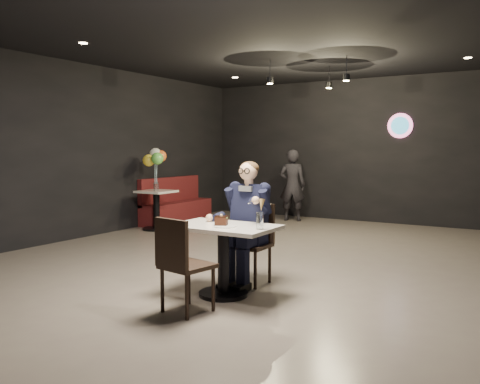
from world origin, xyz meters
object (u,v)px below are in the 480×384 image
Objects in this scene: main_table at (223,260)px; side_table at (157,210)px; chair_far at (250,244)px; passerby at (292,185)px; chair_near at (188,264)px; booth_bench at (177,200)px; seated_man at (250,221)px; sundae_glass at (260,221)px; balloon_vase at (156,187)px.

side_table is at bearing 139.21° from main_table.
chair_far is 0.60× the size of passerby.
chair_near is 0.49× the size of booth_bench.
side_table is (-3.45, 2.42, -0.34)m from seated_man.
sundae_glass is (0.45, -0.58, 0.37)m from chair_far.
chair_near is 5.93m from booth_bench.
chair_far is 1.17m from chair_near.
balloon_vase is (0.30, -1.00, 0.36)m from booth_bench.
chair_far is 4.23m from balloon_vase.
chair_far is at bearing 90.00° from main_table.
chair_far is 5.16m from passerby.
side_table is (-3.90, 3.00, -0.45)m from sundae_glass.
booth_bench is at bearing 137.58° from seated_man.
sundae_glass is 5.81m from booth_bench.
passerby is (1.99, 1.42, 0.29)m from booth_bench.
seated_man is 4.22m from balloon_vase.
chair_far is 4.22m from side_table.
chair_near is at bearing 91.33° from passerby.
passerby is at bearing 35.54° from booth_bench.
sundae_glass is 0.11× the size of passerby.
side_table is 0.50× the size of passerby.
seated_man is (-0.00, 0.55, 0.34)m from main_table.
main_table is at bearing 93.08° from passerby.
chair_near reaches higher than main_table.
balloon_vase reaches higher than main_table.
seated_man is at bearing 94.97° from passerby.
main_table is 4.58m from balloon_vase.
sundae_glass is 1.11× the size of balloon_vase.
sundae_glass is at bearing -52.00° from chair_far.
main_table is at bearing 176.46° from sundae_glass.
main_table is 0.56m from chair_far.
balloon_vase is (-3.45, 3.59, 0.36)m from chair_near.
main_table is 1.20× the size of chair_near.
passerby reaches higher than balloon_vase.
passerby reaches higher than chair_near.
chair_far is at bearing 94.97° from passerby.
side_table is at bearing 40.14° from passerby.
side_table is at bearing 0.00° from balloon_vase.
passerby reaches higher than sundae_glass.
chair_near is 6.14× the size of balloon_vase.
booth_bench reaches higher than chair_far.
seated_man is at bearing 128.00° from sundae_glass.
main_table is at bearing -90.00° from seated_man.
balloon_vase is (-3.45, 2.42, 0.36)m from chair_far.
booth_bench is 1.10m from balloon_vase.
passerby is (1.69, 2.42, -0.06)m from balloon_vase.
chair_near is 0.83m from sundae_glass.
main_table is 1.20× the size of chair_far.
chair_far is 0.49× the size of booth_bench.
chair_near is 4.99m from balloon_vase.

